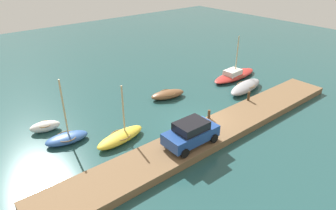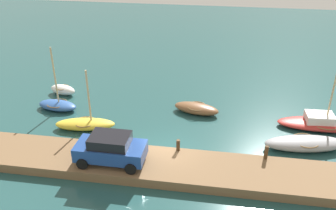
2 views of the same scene
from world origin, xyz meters
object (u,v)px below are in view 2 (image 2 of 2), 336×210
Objects in this scene: rowboat_brown at (196,108)px; rowboat_blue at (57,105)px; dinghy_white at (63,90)px; mooring_post_west at (122,139)px; sailboat_red at (324,123)px; parked_car at (111,148)px; rowboat_yellow at (85,124)px; mooring_post_mid_west at (178,145)px; mooring_post_mid_east at (266,152)px; motorboat_grey at (305,143)px.

rowboat_brown is 0.73× the size of rowboat_blue.
mooring_post_west is at bearing -32.05° from dinghy_white.
rowboat_brown is 0.55× the size of sailboat_red.
sailboat_red is 14.52m from parked_car.
rowboat_blue reaches higher than rowboat_yellow.
mooring_post_mid_west is (3.37, 0.00, -0.09)m from mooring_post_west.
mooring_post_mid_west is at bearing -154.25° from sailboat_red.
rowboat_yellow is 5.21m from parked_car.
dinghy_white is 2.69× the size of mooring_post_west.
mooring_post_west is (6.32, -4.73, 0.63)m from rowboat_blue.
rowboat_yellow is 4.77× the size of mooring_post_west.
rowboat_yellow reaches higher than rowboat_brown.
dinghy_white is 10.09m from mooring_post_west.
rowboat_brown is 5.04× the size of mooring_post_mid_west.
mooring_post_mid_west is (9.69, -4.73, 0.54)m from rowboat_blue.
mooring_post_west is at bearing 180.00° from mooring_post_mid_east.
parked_car reaches higher than dinghy_white.
dinghy_white is 0.62× the size of parked_car.
rowboat_yellow is at bearing -29.19° from rowboat_blue.
dinghy_white is at bearing 145.05° from mooring_post_mid_west.
mooring_post_mid_west reaches higher than dinghy_white.
mooring_post_mid_west is (10.36, -7.24, 0.51)m from dinghy_white.
sailboat_red reaches higher than dinghy_white.
parked_car is (-8.55, -1.66, 0.46)m from mooring_post_mid_east.
sailboat_red reaches higher than rowboat_brown.
parked_car is (-4.11, -7.46, 1.06)m from rowboat_brown.
dinghy_white is 3.40× the size of mooring_post_mid_west.
rowboat_yellow is (3.05, -2.35, -0.00)m from rowboat_blue.
dinghy_white is (-3.72, 4.86, 0.03)m from rowboat_yellow.
motorboat_grey reaches higher than rowboat_brown.
dinghy_white is at bearing 154.78° from mooring_post_mid_east.
rowboat_yellow is (-15.95, -2.65, -0.00)m from sailboat_red.
sailboat_red is 1.51× the size of rowboat_yellow.
rowboat_brown is at bearing 84.36° from mooring_post_mid_west.
sailboat_red is at bearing 9.35° from rowboat_blue.
sailboat_red is 6.64m from mooring_post_mid_east.
dinghy_white is (-19.67, 2.21, 0.02)m from sailboat_red.
rowboat_blue is at bearing 143.18° from mooring_post_west.
parked_car reaches higher than rowboat_brown.
sailboat_red is at bearing 0.60° from rowboat_yellow.
rowboat_blue is at bearing -161.48° from rowboat_brown.
parked_car is (6.82, -8.90, 1.03)m from dinghy_white.
mooring_post_west is 8.38m from mooring_post_mid_east.
rowboat_brown is at bearing 61.45° from parked_car.
mooring_post_mid_east is (14.71, -4.73, 0.60)m from rowboat_blue.
rowboat_brown is 7.04m from mooring_post_west.
motorboat_grey is at bearing 19.53° from parked_car.
rowboat_yellow is at bearing 168.44° from mooring_post_mid_east.
rowboat_blue is at bearing 178.24° from sailboat_red.
mooring_post_mid_east is (4.44, -5.80, 0.60)m from rowboat_brown.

